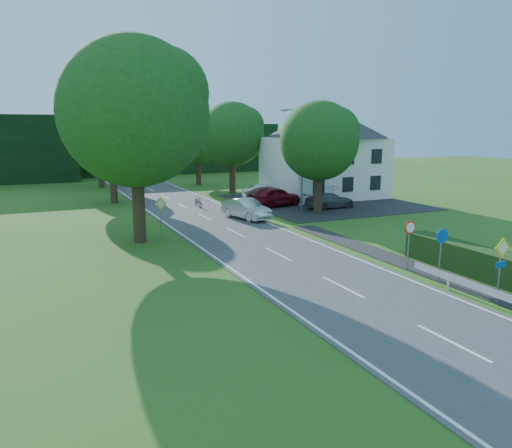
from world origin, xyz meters
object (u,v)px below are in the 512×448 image
parked_car_silver_b (368,191)px  parked_car_red (276,197)px  moving_car (246,209)px  motorcycle (198,202)px  parasol (333,195)px  parked_car_grey (330,200)px  parked_car_silver_a (268,193)px  streetlight (301,154)px

parked_car_silver_b → parked_car_red: bearing=86.0°
moving_car → parked_car_red: 6.27m
motorcycle → parasol: size_ratio=0.93×
parked_car_grey → parked_car_silver_b: (6.54, 3.63, -0.03)m
motorcycle → parked_car_red: parked_car_red is taller
moving_car → parked_car_red: (4.55, 4.32, 0.09)m
moving_car → parked_car_silver_a: size_ratio=0.96×
motorcycle → parasol: (10.91, -3.63, 0.38)m
streetlight → moving_car: (-5.52, -1.87, -3.70)m
parked_car_silver_a → parked_car_silver_b: (9.56, -1.75, -0.15)m
motorcycle → parasol: 11.50m
streetlight → parasol: 5.38m
moving_car → parked_car_silver_b: moving_car is taller
streetlight → motorcycle: (-7.05, 4.71, -3.97)m
parked_car_silver_a → streetlight: bearing=-161.9°
streetlight → parked_car_silver_b: (9.19, 3.37, -3.82)m
motorcycle → parked_car_red: size_ratio=0.36×
moving_car → parked_car_red: parked_car_red is taller
parasol → parked_car_red: bearing=164.2°
parked_car_grey → motorcycle: bearing=58.3°
streetlight → parked_car_red: size_ratio=1.67×
moving_car → parked_car_grey: size_ratio=1.01×
parked_car_silver_a → parasol: (4.23, -4.05, 0.08)m
streetlight → parked_car_silver_a: (-0.37, 5.13, -3.67)m
parasol → parked_car_silver_a: bearing=136.3°
parasol → streetlight: bearing=-164.4°
parked_car_silver_a → parked_car_grey: bearing=-136.7°
streetlight → moving_car: bearing=-161.3°
parked_car_silver_a → parked_car_silver_b: 9.72m
streetlight → moving_car: 6.90m
parasol → motorcycle: bearing=161.6°
parked_car_grey → parked_car_silver_a: bearing=24.7°
parked_car_grey → streetlight: bearing=79.9°
parked_car_red → parked_car_silver_a: size_ratio=1.04×
streetlight → parked_car_grey: (2.66, -0.25, -3.79)m
streetlight → parked_car_silver_b: size_ratio=1.85×
streetlight → parasol: bearing=15.6°
parked_car_red → parked_car_grey: parked_car_red is taller
motorcycle → parked_car_grey: (9.70, -4.96, 0.18)m
streetlight → parked_car_red: bearing=111.7°
parked_car_grey → moving_car: bearing=96.6°
parked_car_silver_a → moving_car: bearing=157.6°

